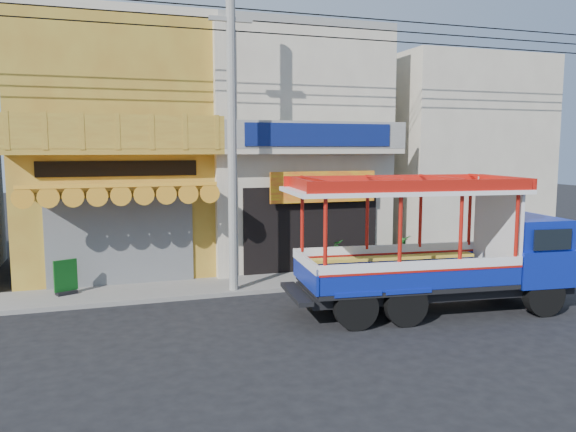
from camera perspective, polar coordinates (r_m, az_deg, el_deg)
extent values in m
plane|color=black|center=(13.52, 1.83, -10.95)|extent=(90.00, 90.00, 0.00)
cube|color=slate|center=(17.17, -2.76, -6.84)|extent=(30.00, 2.00, 0.12)
cube|color=#A67225|center=(20.08, -17.09, 6.22)|extent=(6.00, 6.00, 8.00)
cube|color=#595B5E|center=(17.29, -16.58, -2.50)|extent=(4.20, 0.10, 2.60)
cube|color=orange|center=(16.37, -16.70, 2.80)|extent=(5.20, 1.50, 0.31)
cube|color=#A67225|center=(16.74, -16.86, 6.30)|extent=(6.00, 0.70, 0.18)
cube|color=#A67225|center=(16.44, -16.91, 8.21)|extent=(6.00, 0.12, 0.95)
cube|color=black|center=(17.07, -16.83, 4.63)|extent=(4.50, 0.04, 0.45)
cube|color=#BAAE99|center=(20.47, -17.53, 17.82)|extent=(6.00, 6.00, 0.24)
cube|color=#BAAE99|center=(21.08, -0.46, 6.55)|extent=(6.00, 6.00, 8.00)
cube|color=black|center=(18.42, 2.41, -1.33)|extent=(4.60, 0.12, 2.80)
cube|color=yellow|center=(18.12, 3.63, 2.98)|extent=(3.60, 0.05, 1.00)
cube|color=#BAAE99|center=(17.92, 2.82, 6.62)|extent=(6.00, 0.70, 0.18)
cube|color=gray|center=(17.64, 3.18, 8.24)|extent=(6.00, 0.12, 0.85)
cube|color=navy|center=(17.57, 3.27, 8.24)|extent=(4.80, 0.06, 0.70)
cube|color=gray|center=(21.45, -0.47, 17.62)|extent=(6.00, 6.00, 0.24)
cube|color=#BAAE99|center=(17.27, -6.82, 6.40)|extent=(0.35, 0.30, 8.00)
cube|color=#BAAE99|center=(24.15, 15.66, 5.87)|extent=(6.00, 6.00, 7.60)
cylinder|color=gray|center=(15.76, -5.72, 8.18)|extent=(0.26, 0.26, 9.00)
cube|color=gray|center=(16.12, -5.86, 19.26)|extent=(1.20, 0.12, 0.12)
cylinder|color=black|center=(16.30, -2.23, 18.08)|extent=(28.00, 0.04, 0.04)
cylinder|color=black|center=(16.36, -2.24, 19.11)|extent=(28.00, 0.04, 0.04)
cylinder|color=black|center=(16.43, -2.24, 20.13)|extent=(28.00, 0.04, 0.04)
cylinder|color=black|center=(15.39, 24.56, -7.39)|extent=(1.05, 0.39, 1.02)
cylinder|color=black|center=(16.93, 20.60, -5.92)|extent=(1.05, 0.39, 1.02)
cylinder|color=black|center=(13.54, 11.87, -8.82)|extent=(1.05, 0.39, 1.02)
cylinder|color=black|center=(15.26, 8.85, -6.94)|extent=(1.05, 0.39, 1.02)
cylinder|color=black|center=(13.09, 6.91, -9.26)|extent=(1.05, 0.39, 1.02)
cylinder|color=black|center=(14.87, 4.41, -7.25)|extent=(1.05, 0.39, 1.02)
cube|color=black|center=(14.88, 14.67, -7.05)|extent=(7.00, 2.36, 0.29)
cube|color=#0F25AA|center=(16.13, 23.19, -4.26)|extent=(2.05, 2.42, 0.92)
cube|color=#0F25AA|center=(15.91, 22.89, -1.41)|extent=(1.63, 2.20, 0.77)
cube|color=black|center=(16.34, 24.93, -1.48)|extent=(0.24, 1.80, 0.56)
cube|color=black|center=(14.47, 11.70, -6.53)|extent=(5.26, 2.74, 0.12)
cube|color=#0F25AA|center=(13.43, 13.64, -6.06)|extent=(5.04, 0.58, 0.61)
cube|color=white|center=(13.38, 13.67, -4.91)|extent=(5.04, 0.59, 0.22)
cube|color=#0F25AA|center=(15.36, 10.08, -4.34)|extent=(5.04, 0.58, 0.61)
cube|color=white|center=(15.31, 10.10, -3.32)|extent=(5.04, 0.59, 0.22)
cylinder|color=red|center=(12.39, 3.82, -1.68)|extent=(0.10, 0.10, 1.64)
cylinder|color=red|center=(14.42, 1.45, -0.44)|extent=(0.10, 0.10, 1.64)
cube|color=white|center=(15.46, 20.47, -1.62)|extent=(0.29, 2.07, 2.30)
cube|color=white|center=(14.07, 11.55, 2.58)|extent=(5.89, 3.05, 0.10)
cube|color=red|center=(14.06, 11.57, 3.33)|extent=(5.68, 2.93, 0.27)
cube|color=black|center=(16.83, -21.59, -7.24)|extent=(0.61, 0.48, 0.10)
cube|color=#0C4513|center=(16.72, -21.67, -5.63)|extent=(0.61, 0.32, 0.87)
imported|color=#18561B|center=(18.01, 3.97, -4.20)|extent=(1.32, 1.30, 1.11)
imported|color=#18561B|center=(18.17, 7.85, -4.55)|extent=(0.57, 0.60, 0.86)
imported|color=#18561B|center=(19.30, 11.68, -3.56)|extent=(0.88, 0.88, 1.11)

